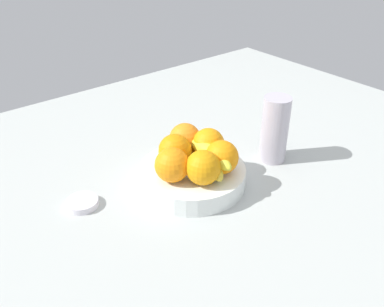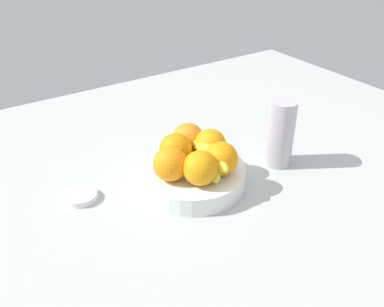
% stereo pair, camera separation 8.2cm
% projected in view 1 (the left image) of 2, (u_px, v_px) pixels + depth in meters
% --- Properties ---
extents(ground_plane, '(1.80, 1.40, 0.03)m').
position_uv_depth(ground_plane, '(195.00, 184.00, 1.05)').
color(ground_plane, '#AEB4B0').
extents(fruit_bowl, '(0.26, 0.26, 0.05)m').
position_uv_depth(fruit_bowl, '(192.00, 176.00, 1.01)').
color(fruit_bowl, white).
rests_on(fruit_bowl, ground_plane).
extents(orange_front_left, '(0.08, 0.08, 0.08)m').
position_uv_depth(orange_front_left, '(175.00, 151.00, 0.99)').
color(orange_front_left, orange).
rests_on(orange_front_left, fruit_bowl).
extents(orange_front_right, '(0.08, 0.08, 0.08)m').
position_uv_depth(orange_front_right, '(172.00, 165.00, 0.93)').
color(orange_front_right, orange).
rests_on(orange_front_right, fruit_bowl).
extents(orange_center, '(0.08, 0.08, 0.08)m').
position_uv_depth(orange_center, '(203.00, 168.00, 0.93)').
color(orange_center, orange).
rests_on(orange_center, fruit_bowl).
extents(orange_back_left, '(0.08, 0.08, 0.08)m').
position_uv_depth(orange_back_left, '(222.00, 157.00, 0.96)').
color(orange_back_left, orange).
rests_on(orange_back_left, fruit_bowl).
extents(orange_back_right, '(0.08, 0.08, 0.08)m').
position_uv_depth(orange_back_right, '(208.00, 144.00, 1.02)').
color(orange_back_right, orange).
rests_on(orange_back_right, fruit_bowl).
extents(orange_top_stack, '(0.08, 0.08, 0.08)m').
position_uv_depth(orange_top_stack, '(185.00, 139.00, 1.04)').
color(orange_top_stack, orange).
rests_on(orange_top_stack, fruit_bowl).
extents(banana_bunch, '(0.10, 0.17, 0.06)m').
position_uv_depth(banana_bunch, '(209.00, 157.00, 0.98)').
color(banana_bunch, gold).
rests_on(banana_bunch, fruit_bowl).
extents(thermos_tumbler, '(0.07, 0.07, 0.18)m').
position_uv_depth(thermos_tumbler, '(275.00, 129.00, 1.08)').
color(thermos_tumbler, '#BBB4C2').
rests_on(thermos_tumbler, ground_plane).
extents(jar_lid, '(0.07, 0.07, 0.02)m').
position_uv_depth(jar_lid, '(82.00, 203.00, 0.94)').
color(jar_lid, silver).
rests_on(jar_lid, ground_plane).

